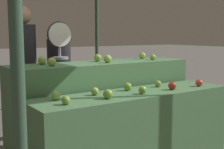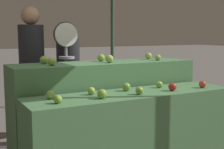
{
  "view_description": "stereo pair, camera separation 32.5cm",
  "coord_description": "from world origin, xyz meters",
  "px_view_note": "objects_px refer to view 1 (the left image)",
  "views": [
    {
      "loc": [
        -1.9,
        -2.36,
        1.46
      ],
      "look_at": [
        -0.08,
        0.3,
        1.04
      ],
      "focal_mm": 50.0,
      "sensor_mm": 36.0,
      "label": 1
    },
    {
      "loc": [
        -1.62,
        -2.53,
        1.46
      ],
      "look_at": [
        -0.08,
        0.3,
        1.04
      ],
      "focal_mm": 50.0,
      "sensor_mm": 36.0,
      "label": 2
    }
  ],
  "objects_px": {
    "person_vendor_at_scale": "(24,65)",
    "wooden_crate_side": "(205,127)",
    "produce_scale": "(60,55)",
    "person_customer_left": "(59,72)"
  },
  "relations": [
    {
      "from": "person_vendor_at_scale",
      "to": "wooden_crate_side",
      "type": "height_order",
      "value": "person_vendor_at_scale"
    },
    {
      "from": "person_customer_left",
      "to": "person_vendor_at_scale",
      "type": "bearing_deg",
      "value": 33.86
    },
    {
      "from": "person_vendor_at_scale",
      "to": "wooden_crate_side",
      "type": "xyz_separation_m",
      "value": [
        2.08,
        -1.2,
        -0.87
      ]
    },
    {
      "from": "produce_scale",
      "to": "person_customer_left",
      "type": "bearing_deg",
      "value": 66.88
    },
    {
      "from": "produce_scale",
      "to": "person_vendor_at_scale",
      "type": "height_order",
      "value": "person_vendor_at_scale"
    },
    {
      "from": "person_vendor_at_scale",
      "to": "wooden_crate_side",
      "type": "distance_m",
      "value": 2.55
    },
    {
      "from": "produce_scale",
      "to": "person_customer_left",
      "type": "relative_size",
      "value": 1.01
    },
    {
      "from": "person_customer_left",
      "to": "wooden_crate_side",
      "type": "relative_size",
      "value": 3.94
    },
    {
      "from": "person_vendor_at_scale",
      "to": "produce_scale",
      "type": "bearing_deg",
      "value": 169.24
    },
    {
      "from": "produce_scale",
      "to": "person_customer_left",
      "type": "height_order",
      "value": "produce_scale"
    }
  ]
}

